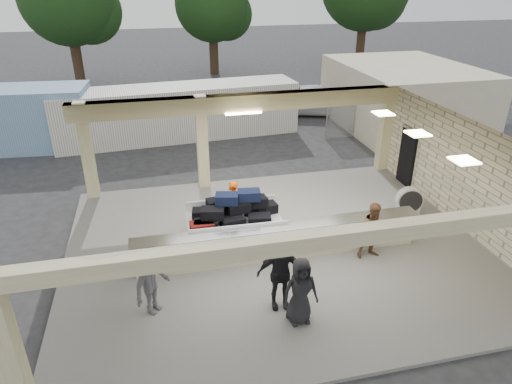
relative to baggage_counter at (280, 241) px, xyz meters
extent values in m
plane|color=#242426|center=(0.00, 0.50, -0.59)|extent=(120.00, 120.00, 0.00)
cube|color=slate|center=(0.00, 0.50, -0.54)|extent=(12.00, 10.00, 0.10)
cube|color=tan|center=(0.00, 0.50, 2.91)|extent=(12.00, 10.00, 0.02)
cube|color=beige|center=(6.00, 0.50, 1.16)|extent=(0.02, 10.00, 3.50)
cube|color=black|center=(5.94, 3.70, 0.56)|extent=(0.10, 0.95, 2.10)
cube|color=tan|center=(0.00, 5.25, 2.61)|extent=(12.00, 0.50, 0.60)
cube|color=tan|center=(0.00, -4.35, 2.76)|extent=(12.00, 0.30, 0.30)
cube|color=tan|center=(-5.50, 5.25, 1.21)|extent=(0.40, 0.40, 3.50)
cube|color=tan|center=(-1.50, 5.25, 1.21)|extent=(0.40, 0.40, 3.50)
cube|color=tan|center=(5.80, 5.30, 1.21)|extent=(0.40, 0.40, 3.50)
cube|color=tan|center=(-5.80, -4.30, 1.21)|extent=(0.40, 0.40, 3.50)
cube|color=white|center=(0.00, 5.00, 2.29)|extent=(1.30, 0.12, 0.06)
cube|color=#FFEABF|center=(3.80, 2.00, 2.88)|extent=(0.55, 0.55, 0.04)
cube|color=#FFEABF|center=(3.80, 0.00, 2.88)|extent=(0.55, 0.55, 0.04)
cube|color=#FFEABF|center=(3.80, -2.00, 2.88)|extent=(0.55, 0.55, 0.04)
cube|color=beige|center=(0.00, 0.00, -0.04)|extent=(8.00, 0.50, 0.90)
cube|color=#B7B7BC|center=(0.00, 0.00, 0.46)|extent=(8.20, 0.58, 0.06)
cube|color=silver|center=(-1.10, 1.00, 0.18)|extent=(2.83, 1.75, 0.13)
cylinder|color=black|center=(-2.23, 0.42, -0.26)|extent=(0.15, 0.45, 0.44)
cylinder|color=black|center=(-2.20, 1.65, -0.26)|extent=(0.15, 0.45, 0.44)
cylinder|color=black|center=(-0.01, 0.35, -0.26)|extent=(0.15, 0.45, 0.44)
cylinder|color=black|center=(0.03, 1.58, -0.26)|extent=(0.15, 0.45, 0.44)
cube|color=silver|center=(-1.08, 1.83, 0.40)|extent=(2.78, 0.14, 0.33)
cube|color=silver|center=(-1.13, 0.17, 0.40)|extent=(2.78, 0.14, 0.33)
cube|color=black|center=(-2.00, 0.69, 0.39)|extent=(0.66, 0.44, 0.29)
cube|color=black|center=(-1.23, 0.67, 0.39)|extent=(0.66, 0.44, 0.29)
cube|color=black|center=(-0.45, 0.65, 0.39)|extent=(0.66, 0.44, 0.29)
cube|color=black|center=(-1.98, 1.36, 0.39)|extent=(0.66, 0.44, 0.29)
cube|color=black|center=(-1.20, 1.34, 0.39)|extent=(0.66, 0.44, 0.29)
cube|color=black|center=(-0.43, 1.31, 0.39)|extent=(0.66, 0.44, 0.29)
cube|color=black|center=(-1.78, 0.80, 0.69)|extent=(0.66, 0.44, 0.29)
cube|color=black|center=(-0.99, 1.00, 0.69)|extent=(0.66, 0.44, 0.29)
cube|color=black|center=(-0.43, 1.20, 0.69)|extent=(0.66, 0.44, 0.29)
cube|color=black|center=(-1.54, 1.35, 0.69)|extent=(0.66, 0.44, 0.29)
cube|color=black|center=(-1.33, 1.01, 0.99)|extent=(0.66, 0.44, 0.29)
cube|color=black|center=(-0.66, 1.10, 0.99)|extent=(0.66, 0.44, 0.29)
cube|color=#590F0C|center=(-2.12, 0.59, 0.39)|extent=(0.66, 0.44, 0.29)
cube|color=black|center=(-0.09, 1.30, 0.39)|extent=(0.66, 0.44, 0.29)
cylinder|color=silver|center=(4.84, 1.45, 0.04)|extent=(0.90, 0.46, 0.86)
cylinder|color=black|center=(4.84, 1.45, 0.04)|extent=(0.82, 0.48, 0.76)
cube|color=silver|center=(4.56, 1.45, -0.34)|extent=(0.06, 0.48, 0.29)
cube|color=silver|center=(5.13, 1.45, -0.34)|extent=(0.06, 0.48, 0.29)
imported|color=#F25A0C|center=(-1.03, 1.82, 0.32)|extent=(0.50, 0.67, 1.62)
imported|color=brown|center=(2.52, -0.61, 0.35)|extent=(0.83, 0.39, 1.67)
imported|color=black|center=(-0.61, -2.06, 0.45)|extent=(1.13, 0.47, 1.88)
imported|color=#46464A|center=(-3.55, -1.60, 0.37)|extent=(1.02, 1.09, 1.71)
imported|color=black|center=(-0.29, -2.67, 0.35)|extent=(0.83, 0.37, 1.67)
imported|color=white|center=(6.37, 13.84, 0.18)|extent=(5.87, 4.11, 1.53)
imported|color=white|center=(12.20, 14.48, 0.19)|extent=(5.25, 3.08, 1.56)
imported|color=black|center=(4.55, 15.94, 0.19)|extent=(4.69, 1.78, 1.55)
cube|color=white|center=(-1.90, 11.45, 0.67)|extent=(11.72, 3.29, 2.51)
cylinder|color=gray|center=(5.00, 9.50, 0.41)|extent=(0.06, 0.06, 2.00)
cylinder|color=gray|center=(7.00, 9.50, 0.41)|extent=(0.06, 0.06, 2.00)
cylinder|color=gray|center=(9.00, 9.50, 0.41)|extent=(0.06, 0.06, 2.00)
cylinder|color=gray|center=(11.00, 9.50, 0.41)|extent=(0.06, 0.06, 2.00)
cylinder|color=gray|center=(13.00, 9.50, 0.41)|extent=(0.06, 0.06, 2.00)
cylinder|color=gray|center=(15.00, 9.50, 0.41)|extent=(0.06, 0.06, 2.00)
cube|color=gray|center=(11.00, 9.50, 0.41)|extent=(12.00, 0.02, 2.00)
cylinder|color=gray|center=(11.00, 9.50, 1.41)|extent=(12.00, 0.05, 0.05)
cylinder|color=#382619|center=(-8.00, 24.50, 1.66)|extent=(0.70, 0.70, 4.50)
sphere|color=black|center=(-6.80, 25.10, 4.36)|extent=(4.50, 4.50, 4.50)
cylinder|color=#382619|center=(2.00, 26.50, 1.41)|extent=(0.70, 0.70, 4.00)
sphere|color=black|center=(2.00, 26.50, 4.61)|extent=(5.60, 5.60, 5.60)
sphere|color=black|center=(3.20, 27.10, 3.81)|extent=(4.00, 4.00, 4.00)
cylinder|color=#382619|center=(14.00, 25.50, 1.91)|extent=(0.70, 0.70, 5.00)
cube|color=beige|center=(9.50, 10.50, 1.01)|extent=(6.00, 8.00, 3.20)
camera|label=1|loc=(-3.13, -10.50, 6.84)|focal=32.00mm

